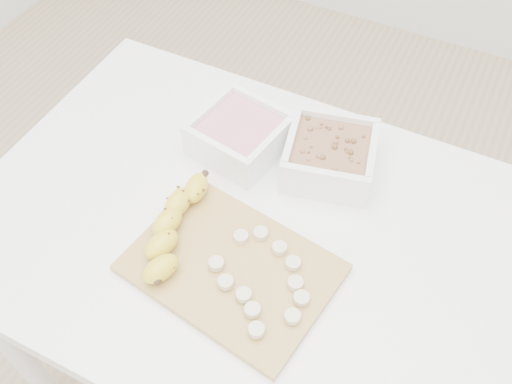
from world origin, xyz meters
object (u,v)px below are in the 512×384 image
at_px(bowl_granola, 330,155).
at_px(table, 249,254).
at_px(bowl_yogurt, 240,134).
at_px(cutting_board, 232,268).
at_px(banana, 174,228).

bearing_deg(bowl_granola, table, -112.49).
relative_size(bowl_yogurt, bowl_granola, 0.94).
height_order(cutting_board, banana, banana).
distance_m(bowl_yogurt, cutting_board, 0.28).
relative_size(cutting_board, banana, 1.44).
distance_m(bowl_granola, cutting_board, 0.29).
distance_m(bowl_yogurt, banana, 0.24).
bearing_deg(cutting_board, banana, 174.02).
bearing_deg(bowl_yogurt, cutting_board, -65.57).
relative_size(bowl_granola, cutting_board, 0.59).
relative_size(table, bowl_granola, 5.18).
xyz_separation_m(table, banana, (-0.10, -0.08, 0.13)).
distance_m(bowl_granola, banana, 0.32).
bearing_deg(table, bowl_yogurt, 121.81).
height_order(table, banana, banana).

